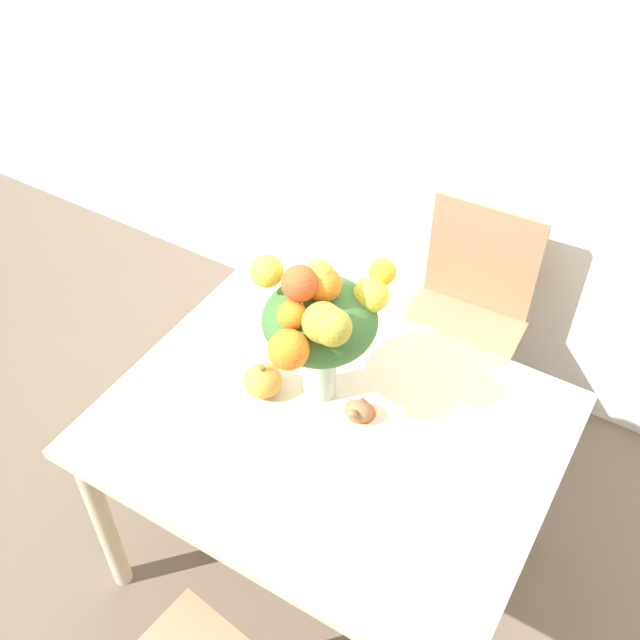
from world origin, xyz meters
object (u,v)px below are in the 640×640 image
(turkey_figurine, at_px, (360,408))
(dining_chair_near_window, at_px, (462,324))
(flower_vase, at_px, (320,320))
(pumpkin, at_px, (263,381))

(turkey_figurine, xyz_separation_m, dining_chair_near_window, (0.02, 0.74, -0.28))
(flower_vase, bearing_deg, turkey_figurine, -3.49)
(dining_chair_near_window, bearing_deg, flower_vase, -104.45)
(flower_vase, xyz_separation_m, dining_chair_near_window, (0.16, 0.73, -0.54))
(flower_vase, xyz_separation_m, pumpkin, (-0.14, -0.07, -0.25))
(pumpkin, xyz_separation_m, turkey_figurine, (0.28, 0.06, -0.01))
(pumpkin, bearing_deg, dining_chair_near_window, 69.67)
(flower_vase, relative_size, dining_chair_near_window, 0.53)
(flower_vase, height_order, pumpkin, flower_vase)
(flower_vase, height_order, turkey_figurine, flower_vase)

